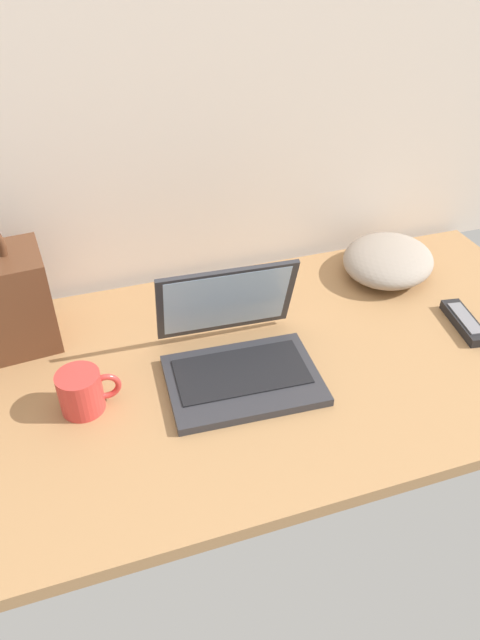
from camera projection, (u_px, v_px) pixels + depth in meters
name	position (u px, v px, depth m)	size (l,w,h in m)	color
desk	(245.00, 369.00, 1.24)	(1.60, 0.76, 0.03)	#A87A4C
laptop	(237.00, 352.00, 1.20)	(0.32, 0.30, 0.21)	#2D2D33
coffee_mug	(82.00, 391.00, 1.10)	(0.12, 0.09, 0.09)	red
remote_control_near	(464.00, 322.00, 1.33)	(0.07, 0.17, 0.02)	black
cushion	(388.00, 260.00, 1.50)	(0.27, 0.23, 0.08)	gray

